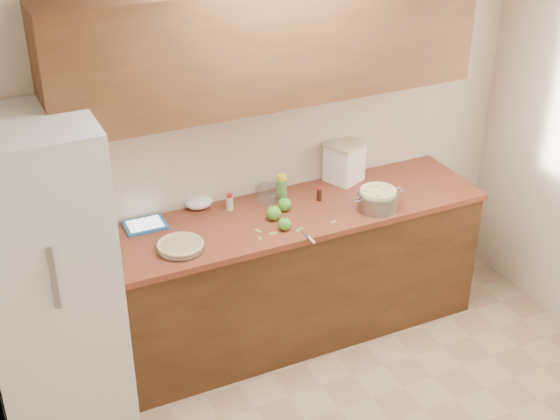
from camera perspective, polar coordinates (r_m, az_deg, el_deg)
name	(u,v)px	position (r m, az deg, el deg)	size (l,w,h in m)	color
room_shell	(424,286)	(3.52, 10.51, -5.47)	(3.60, 3.60, 3.60)	tan
counter_run	(281,276)	(5.04, 0.09, -4.85)	(2.64, 0.68, 0.92)	#543117
upper_cabinets	(270,44)	(4.52, -0.76, 12.07)	(2.60, 0.34, 0.70)	brown
fridge	(45,275)	(4.44, -16.79, -4.58)	(0.70, 0.70, 1.80)	silver
pie	(181,246)	(4.46, -7.29, -2.64)	(0.28, 0.28, 0.04)	silver
colander	(378,199)	(4.87, 7.16, 0.77)	(0.35, 0.26, 0.13)	gray
flour_canister	(344,161)	(5.17, 4.72, 3.57)	(0.29, 0.29, 0.27)	white
tablet	(145,225)	(4.73, -9.84, -1.08)	(0.25, 0.19, 0.02)	#2163A2
paring_knife	(311,239)	(4.53, 2.25, -2.14)	(0.02, 0.16, 0.01)	gray
lemon_bottle	(281,188)	(4.91, 0.11, 1.59)	(0.07, 0.07, 0.18)	#4C8C38
cinnamon_shaker	(230,202)	(4.83, -3.71, 0.57)	(0.04, 0.04, 0.11)	beige
vanilla_bottle	(319,194)	(4.94, 2.88, 1.17)	(0.03, 0.03, 0.09)	black
mixing_bowl	(270,193)	(4.96, -0.73, 1.27)	(0.20, 0.20, 0.07)	silver
paper_towel	(199,202)	(4.88, -5.95, 0.57)	(0.18, 0.15, 0.07)	white
apple_left	(274,213)	(4.71, -0.48, -0.23)	(0.09, 0.09, 0.10)	#50A02B
apple_center	(285,204)	(4.81, 0.36, 0.41)	(0.09, 0.09, 0.10)	#50A02B
apple_front	(285,224)	(4.61, 0.34, -1.03)	(0.08, 0.08, 0.09)	#50A02B
peel_a	(298,230)	(4.62, 1.35, -1.50)	(0.03, 0.01, 0.00)	#80AA52
peel_b	(334,222)	(4.72, 3.94, -0.86)	(0.04, 0.01, 0.00)	#80AA52
peel_c	(273,233)	(4.59, -0.49, -1.71)	(0.05, 0.02, 0.00)	#80AA52
peel_d	(302,228)	(4.65, 1.60, -1.33)	(0.03, 0.01, 0.00)	#80AA52
peel_e	(258,231)	(4.62, -1.62, -1.53)	(0.05, 0.02, 0.00)	#80AA52
peel_f	(260,238)	(4.54, -1.45, -2.09)	(0.04, 0.01, 0.00)	#80AA52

